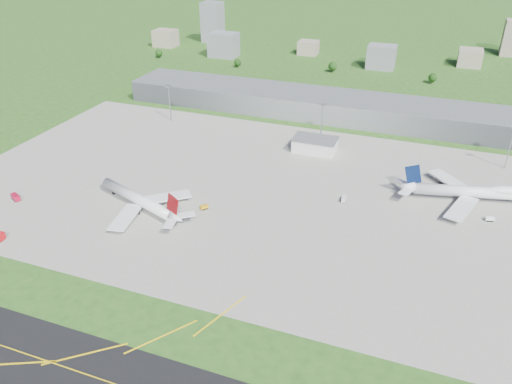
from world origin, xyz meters
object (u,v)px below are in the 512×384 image
(van_white_near, at_px, (344,199))
(van_white_far, at_px, (490,219))
(airliner_blue_quad, at_px, (474,192))
(tug_yellow, at_px, (204,207))
(airliner_red_twin, at_px, (140,201))
(crash_tender, at_px, (16,198))

(van_white_near, bearing_deg, van_white_far, -89.79)
(airliner_blue_quad, height_order, tug_yellow, airliner_blue_quad)
(airliner_red_twin, relative_size, crash_tender, 9.43)
(tug_yellow, distance_m, van_white_far, 139.21)
(airliner_blue_quad, distance_m, tug_yellow, 137.80)
(van_white_far, bearing_deg, tug_yellow, -177.47)
(van_white_near, bearing_deg, airliner_blue_quad, -73.64)
(crash_tender, relative_size, van_white_far, 1.54)
(airliner_blue_quad, xyz_separation_m, van_white_far, (8.01, -17.79, -4.16))
(airliner_blue_quad, relative_size, crash_tender, 10.84)
(airliner_blue_quad, distance_m, van_white_far, 19.95)
(airliner_blue_quad, distance_m, van_white_near, 66.28)
(crash_tender, distance_m, van_white_far, 237.87)
(crash_tender, xyz_separation_m, van_white_near, (159.25, 58.33, -0.30))
(tug_yellow, height_order, van_white_far, van_white_far)
(crash_tender, height_order, van_white_near, crash_tender)
(airliner_red_twin, bearing_deg, tug_yellow, -139.35)
(airliner_red_twin, xyz_separation_m, tug_yellow, (29.61, 11.02, -3.72))
(airliner_red_twin, xyz_separation_m, van_white_far, (163.51, 49.12, -3.64))
(van_white_near, height_order, van_white_far, van_white_near)
(van_white_far, bearing_deg, van_white_near, 171.46)
(airliner_blue_quad, xyz_separation_m, crash_tender, (-221.03, -82.00, -3.65))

